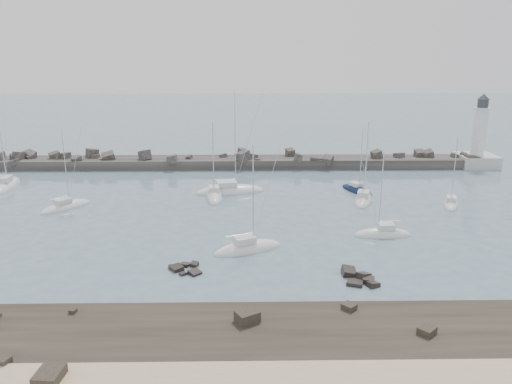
% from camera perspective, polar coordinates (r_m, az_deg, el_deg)
% --- Properties ---
extents(ground, '(400.00, 400.00, 0.00)m').
position_cam_1_polar(ground, '(60.44, -3.41, -5.44)').
color(ground, slate).
rests_on(ground, ground).
extents(rock_shelf, '(140.00, 12.01, 1.93)m').
position_cam_1_polar(rock_shelf, '(40.83, -4.99, -16.86)').
color(rock_shelf, black).
rests_on(rock_shelf, ground).
extents(rock_cluster_near, '(3.77, 3.73, 1.13)m').
position_cam_1_polar(rock_cluster_near, '(53.00, -8.05, -8.78)').
color(rock_cluster_near, black).
rests_on(rock_cluster_near, ground).
extents(rock_cluster_far, '(3.33, 4.09, 1.46)m').
position_cam_1_polar(rock_cluster_far, '(51.31, 11.71, -9.71)').
color(rock_cluster_far, black).
rests_on(rock_cluster_far, ground).
extents(breakwater, '(115.00, 7.24, 5.12)m').
position_cam_1_polar(breakwater, '(97.16, -6.91, 3.03)').
color(breakwater, '#332F2D').
rests_on(breakwater, ground).
extents(lighthouse, '(7.00, 7.00, 14.60)m').
position_cam_1_polar(lighthouse, '(105.79, 23.94, 4.36)').
color(lighthouse, '#B0B0AA').
rests_on(lighthouse, ground).
extents(sailboat_1, '(4.45, 10.75, 16.46)m').
position_cam_1_polar(sailboat_1, '(92.32, -26.68, 0.58)').
color(sailboat_1, silver).
rests_on(sailboat_1, ground).
extents(sailboat_2, '(6.77, 7.56, 12.33)m').
position_cam_1_polar(sailboat_2, '(76.76, -20.92, -1.66)').
color(sailboat_2, silver).
rests_on(sailboat_2, ground).
extents(sailboat_3, '(11.49, 5.37, 17.30)m').
position_cam_1_polar(sailboat_3, '(79.58, -2.97, 0.04)').
color(sailboat_3, silver).
rests_on(sailboat_3, ground).
extents(sailboat_4, '(3.20, 8.18, 12.82)m').
position_cam_1_polar(sailboat_4, '(76.94, -4.81, -0.56)').
color(sailboat_4, silver).
rests_on(sailboat_4, ground).
extents(sailboat_5, '(8.60, 5.60, 13.21)m').
position_cam_1_polar(sailboat_5, '(57.16, -0.94, -6.56)').
color(sailboat_5, silver).
rests_on(sailboat_5, ground).
extents(sailboat_6, '(5.16, 7.21, 11.15)m').
position_cam_1_polar(sailboat_6, '(81.76, 11.46, 0.16)').
color(sailboat_6, '#0D1939').
rests_on(sailboat_6, ground).
extents(sailboat_7, '(7.14, 2.35, 11.43)m').
position_cam_1_polar(sailboat_7, '(63.36, 14.29, -4.76)').
color(sailboat_7, silver).
rests_on(sailboat_7, ground).
extents(sailboat_8, '(5.00, 8.48, 12.94)m').
position_cam_1_polar(sailboat_8, '(76.77, 12.16, -0.92)').
color(sailboat_8, silver).
rests_on(sailboat_8, ground).
extents(sailboat_10, '(4.32, 6.94, 10.64)m').
position_cam_1_polar(sailboat_10, '(78.48, 21.35, -1.33)').
color(sailboat_10, silver).
rests_on(sailboat_10, ground).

